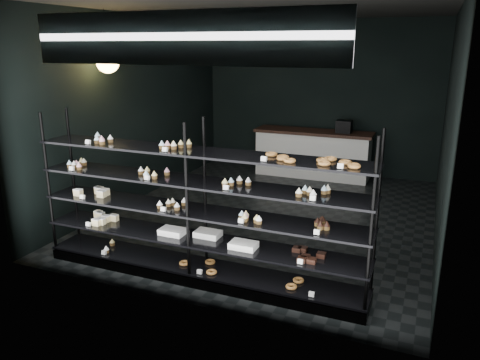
# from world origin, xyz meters

# --- Properties ---
(room) EXTENTS (5.01, 6.01, 3.20)m
(room) POSITION_xyz_m (0.00, 0.00, 1.60)
(room) COLOR black
(room) RESTS_ON ground
(display_shelf) EXTENTS (4.00, 0.50, 1.91)m
(display_shelf) POSITION_xyz_m (-0.12, -2.45, 0.63)
(display_shelf) COLOR black
(display_shelf) RESTS_ON room
(signage) EXTENTS (3.30, 0.05, 0.50)m
(signage) POSITION_xyz_m (0.00, -2.93, 2.75)
(signage) COLOR #0D1C45
(signage) RESTS_ON room
(pendant_lamp) EXTENTS (0.33, 0.33, 0.90)m
(pendant_lamp) POSITION_xyz_m (-2.20, -1.15, 2.45)
(pendant_lamp) COLOR black
(pendant_lamp) RESTS_ON room
(service_counter) EXTENTS (2.42, 0.65, 1.23)m
(service_counter) POSITION_xyz_m (0.05, 2.50, 0.50)
(service_counter) COLOR silver
(service_counter) RESTS_ON room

